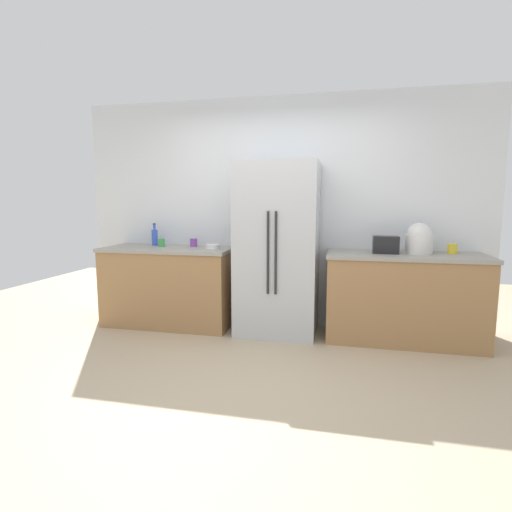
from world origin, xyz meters
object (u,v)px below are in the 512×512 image
rice_cooker (419,239)px  cup_b (194,243)px  cup_c (452,249)px  bowl_a (213,246)px  cup_a (162,243)px  refrigerator (278,249)px  toaster (386,245)px  bottle_a (155,237)px

rice_cooker → cup_b: (-2.50, 0.11, -0.10)m
cup_c → bowl_a: (-2.55, -0.13, -0.02)m
rice_cooker → bowl_a: (-2.21, -0.06, -0.12)m
cup_a → rice_cooker: bearing=-0.1°
cup_b → cup_c: bearing=-0.7°
cup_b → cup_c: size_ratio=0.94×
refrigerator → cup_b: 1.06m
rice_cooker → refrigerator: bearing=-177.0°
refrigerator → cup_a: bearing=176.6°
toaster → cup_c: bearing=12.1°
toaster → cup_a: (-2.54, 0.08, -0.04)m
toaster → cup_b: toaster is taller
rice_cooker → cup_a: 2.87m
refrigerator → cup_a: (-1.41, 0.08, 0.03)m
cup_a → cup_b: 0.38m
toaster → cup_c: (0.67, 0.14, -0.04)m
cup_a → cup_c: (3.21, 0.07, 0.00)m
rice_cooker → toaster: bearing=-167.9°
cup_a → cup_b: (0.37, 0.10, -0.00)m
bowl_a → toaster: bearing=-0.4°
toaster → rice_cooker: 0.34m
refrigerator → cup_b: (-1.05, 0.18, 0.03)m
rice_cooker → cup_b: bearing=177.6°
bottle_a → cup_a: 0.20m
rice_cooker → bottle_a: 3.02m
cup_a → cup_b: bearing=15.4°
bottle_a → bowl_a: (0.81, -0.18, -0.08)m
toaster → bowl_a: bearing=179.6°
rice_cooker → cup_b: size_ratio=3.37×
refrigerator → cup_a: size_ratio=19.82×
toaster → bottle_a: bearing=175.9°
toaster → bowl_a: 1.88m
rice_cooker → cup_b: rice_cooker is taller
rice_cooker → cup_b: 2.51m
refrigerator → toaster: size_ratio=7.34×
rice_cooker → bottle_a: (-3.02, 0.12, -0.04)m
rice_cooker → cup_a: rice_cooker is taller
rice_cooker → cup_c: 0.36m
toaster → cup_b: 2.18m
toaster → cup_a: size_ratio=2.70×
cup_b → bowl_a: 0.34m
toaster → bowl_a: (-1.88, 0.01, -0.06)m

